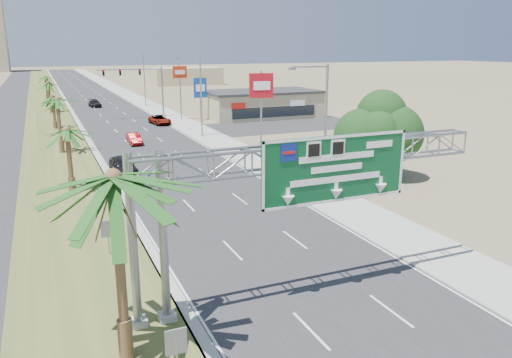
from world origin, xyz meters
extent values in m
cube|color=#28282B|center=(0.00, 110.00, 0.01)|extent=(12.00, 300.00, 0.02)
cube|color=#9E9B93|center=(8.50, 110.00, 0.05)|extent=(4.00, 300.00, 0.10)
cube|color=#425124|center=(-10.00, 110.00, 0.06)|extent=(7.00, 300.00, 0.12)
cube|color=#28282B|center=(-17.00, 110.00, 0.01)|extent=(8.00, 300.00, 0.02)
cylinder|color=gray|center=(-7.20, 10.00, 3.70)|extent=(0.36, 0.36, 7.40)
cylinder|color=gray|center=(-8.40, 10.00, 3.70)|extent=(0.36, 0.36, 7.40)
cube|color=#9E9B93|center=(-7.20, 10.00, 0.20)|extent=(0.70, 0.70, 0.40)
cube|color=#9E9B93|center=(-8.40, 10.00, 0.20)|extent=(0.70, 0.70, 0.40)
cube|color=#074921|center=(0.50, 9.52, 6.00)|extent=(7.20, 0.12, 3.00)
cube|color=navy|center=(-1.90, 9.44, 6.95)|extent=(0.75, 0.03, 0.75)
cone|color=white|center=(0.50, 9.44, 4.85)|extent=(0.56, 0.56, 0.45)
cylinder|color=brown|center=(-9.20, 8.00, 3.50)|extent=(0.36, 0.36, 7.00)
cylinder|color=brown|center=(-9.20, 8.00, 0.84)|extent=(0.54, 0.54, 1.68)
cylinder|color=brown|center=(-9.50, 32.00, 2.50)|extent=(0.36, 0.36, 5.00)
cylinder|color=brown|center=(-9.50, 32.00, 0.60)|extent=(0.54, 0.54, 1.20)
cylinder|color=brown|center=(-9.50, 48.00, 2.90)|extent=(0.36, 0.36, 5.80)
cylinder|color=brown|center=(-9.50, 48.00, 0.70)|extent=(0.54, 0.54, 1.39)
cylinder|color=brown|center=(-9.50, 66.00, 2.25)|extent=(0.36, 0.36, 4.50)
cylinder|color=brown|center=(-9.50, 66.00, 0.54)|extent=(0.54, 0.54, 1.08)
cylinder|color=brown|center=(-9.50, 85.00, 2.60)|extent=(0.36, 0.36, 5.20)
cylinder|color=brown|center=(-9.50, 85.00, 0.62)|extent=(0.54, 0.54, 1.25)
cylinder|color=brown|center=(-9.50, 110.00, 2.40)|extent=(0.36, 0.36, 4.80)
cylinder|color=brown|center=(-9.50, 110.00, 0.58)|extent=(0.54, 0.54, 1.15)
cylinder|color=gray|center=(7.50, 22.00, 5.00)|extent=(0.20, 0.20, 10.00)
cylinder|color=gray|center=(6.10, 22.00, 9.85)|extent=(2.80, 0.12, 0.12)
cube|color=slate|center=(4.70, 22.00, 9.75)|extent=(0.50, 0.22, 0.18)
cylinder|color=#9E9B93|center=(7.50, 22.00, 0.25)|extent=(0.44, 0.44, 0.50)
cylinder|color=gray|center=(7.50, 52.00, 5.00)|extent=(0.20, 0.20, 10.00)
cylinder|color=gray|center=(6.10, 52.00, 9.85)|extent=(2.80, 0.12, 0.12)
cube|color=slate|center=(4.70, 52.00, 9.75)|extent=(0.50, 0.22, 0.18)
cylinder|color=#9E9B93|center=(7.50, 52.00, 0.25)|extent=(0.44, 0.44, 0.50)
cylinder|color=gray|center=(7.50, 88.00, 5.00)|extent=(0.20, 0.20, 10.00)
cylinder|color=gray|center=(6.10, 88.00, 9.85)|extent=(2.80, 0.12, 0.12)
cube|color=slate|center=(4.70, 88.00, 9.75)|extent=(0.50, 0.22, 0.18)
cylinder|color=#9E9B93|center=(7.50, 88.00, 0.25)|extent=(0.44, 0.44, 0.50)
cylinder|color=gray|center=(7.20, 72.00, 4.00)|extent=(0.28, 0.28, 8.00)
cylinder|color=gray|center=(2.20, 72.00, 7.70)|extent=(10.00, 0.18, 0.18)
cube|color=black|center=(3.70, 71.80, 7.30)|extent=(0.32, 0.18, 0.95)
cube|color=black|center=(0.70, 71.80, 7.30)|extent=(0.32, 0.18, 0.95)
cube|color=black|center=(-1.80, 71.80, 7.30)|extent=(0.32, 0.18, 0.95)
sphere|color=red|center=(3.70, 71.68, 7.60)|extent=(0.22, 0.22, 0.22)
imported|color=black|center=(7.20, 72.00, 7.00)|extent=(0.16, 0.16, 0.60)
cylinder|color=#9E9B93|center=(7.20, 72.00, 0.30)|extent=(0.56, 0.56, 0.60)
cube|color=tan|center=(22.00, 66.00, 2.00)|extent=(18.00, 10.00, 4.00)
cylinder|color=brown|center=(15.00, 26.00, 1.95)|extent=(0.44, 0.44, 3.90)
sphere|color=black|center=(15.00, 26.00, 4.55)|extent=(4.50, 4.50, 4.50)
cylinder|color=brown|center=(18.00, 30.00, 1.65)|extent=(0.44, 0.44, 3.30)
sphere|color=black|center=(18.00, 30.00, 3.85)|extent=(3.50, 3.50, 3.50)
cube|color=slate|center=(-7.80, 6.00, 1.60)|extent=(0.75, 0.06, 0.95)
cylinder|color=gray|center=(-8.50, 18.00, 0.90)|extent=(0.08, 0.08, 1.80)
cube|color=slate|center=(-8.50, 18.00, 1.60)|extent=(0.75, 0.06, 0.95)
cube|color=tan|center=(30.00, 140.00, 2.50)|extent=(20.00, 12.00, 5.00)
imported|color=black|center=(-4.89, 36.07, 0.84)|extent=(2.21, 5.03, 1.68)
imported|color=maroon|center=(-1.39, 50.31, 0.65)|extent=(1.37, 3.92, 1.29)
imported|color=gray|center=(4.86, 64.32, 0.67)|extent=(2.77, 5.06, 1.34)
imported|color=black|center=(-1.62, 90.70, 0.67)|extent=(2.25, 4.78, 1.35)
cylinder|color=gray|center=(9.00, 36.79, 4.43)|extent=(0.20, 0.20, 8.87)
cube|color=#B60E1B|center=(9.00, 36.79, 7.47)|extent=(2.41, 0.74, 2.40)
cube|color=white|center=(9.00, 36.61, 7.47)|extent=(1.66, 0.35, 0.84)
cylinder|color=gray|center=(11.63, 65.77, 3.37)|extent=(0.20, 0.20, 6.74)
cube|color=#103C92|center=(11.63, 65.77, 5.04)|extent=(2.02, 0.46, 3.00)
cube|color=white|center=(11.63, 65.59, 5.04)|extent=(1.40, 0.15, 1.05)
cylinder|color=gray|center=(9.00, 67.61, 4.23)|extent=(0.20, 0.20, 8.47)
cube|color=red|center=(9.00, 67.61, 7.37)|extent=(2.21, 0.43, 1.80)
cube|color=white|center=(9.00, 67.43, 7.37)|extent=(1.54, 0.13, 0.63)
camera|label=1|loc=(-11.20, -8.65, 11.23)|focal=35.00mm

